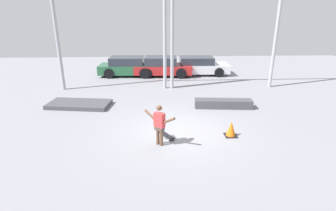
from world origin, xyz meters
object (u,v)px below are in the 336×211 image
object	(u,v)px
skateboard	(167,135)
parked_car_green	(129,67)
traffic_cone	(231,129)
skateboarder	(159,123)
manual_pad	(79,104)
grind_box	(223,104)
parked_car_white	(198,66)
parked_car_red	(162,67)

from	to	relation	value
skateboard	parked_car_green	bearing A→B (deg)	161.46
traffic_cone	skateboarder	bearing A→B (deg)	-167.90
manual_pad	traffic_cone	world-z (taller)	traffic_cone
grind_box	traffic_cone	size ratio (longest dim) A/B	4.73
skateboarder	traffic_cone	bearing A→B (deg)	51.81
parked_car_white	traffic_cone	xyz separation A→B (m)	(-0.32, -10.12, -0.35)
parked_car_green	traffic_cone	world-z (taller)	parked_car_green
parked_car_green	parked_car_white	world-z (taller)	parked_car_green
skateboarder	grind_box	size ratio (longest dim) A/B	0.54
grind_box	traffic_cone	xyz separation A→B (m)	(-0.46, -3.02, 0.08)
skateboard	parked_car_white	distance (m)	10.47
skateboarder	parked_car_red	distance (m)	10.46
grind_box	parked_car_red	xyz separation A→B (m)	(-2.72, 6.86, 0.46)
skateboard	parked_car_green	size ratio (longest dim) A/B	0.19
grind_box	skateboarder	bearing A→B (deg)	-130.86
parked_car_white	traffic_cone	distance (m)	10.13
grind_box	manual_pad	distance (m)	6.97
parked_car_red	parked_car_green	bearing A→B (deg)	179.79
manual_pad	parked_car_red	xyz separation A→B (m)	(4.22, 6.34, 0.56)
parked_car_white	skateboarder	bearing A→B (deg)	-104.74
parked_car_green	parked_car_white	xyz separation A→B (m)	(4.98, 0.10, -0.02)
manual_pad	parked_car_green	distance (m)	6.74
skateboarder	manual_pad	world-z (taller)	skateboarder
skateboard	parked_car_green	world-z (taller)	parked_car_green
manual_pad	parked_car_white	distance (m)	9.48
grind_box	manual_pad	bearing A→B (deg)	175.65
grind_box	parked_car_white	world-z (taller)	parked_car_white
parked_car_white	traffic_cone	size ratio (longest dim) A/B	7.62
grind_box	parked_car_red	bearing A→B (deg)	111.65
skateboard	parked_car_red	size ratio (longest dim) A/B	0.20
skateboarder	skateboard	xyz separation A→B (m)	(0.27, 0.58, -0.74)
manual_pad	skateboard	bearing A→B (deg)	-40.68
traffic_cone	grind_box	bearing A→B (deg)	81.28
manual_pad	traffic_cone	size ratio (longest dim) A/B	5.14
grind_box	parked_car_red	world-z (taller)	parked_car_red
parked_car_green	traffic_cone	bearing A→B (deg)	-62.69
skateboarder	grind_box	distance (m)	4.78
skateboarder	traffic_cone	world-z (taller)	skateboarder
grind_box	parked_car_red	distance (m)	7.40
traffic_cone	parked_car_red	bearing A→B (deg)	102.89
manual_pad	traffic_cone	xyz separation A→B (m)	(6.48, -3.55, 0.18)
parked_car_red	parked_car_white	world-z (taller)	parked_car_red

